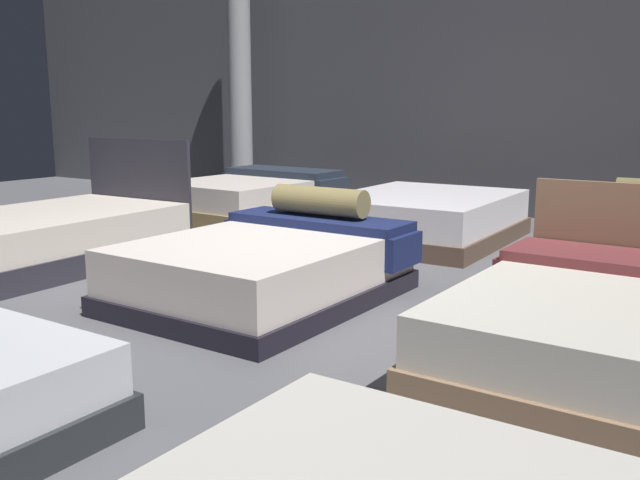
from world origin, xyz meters
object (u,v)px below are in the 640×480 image
(bed_5, at_px, (612,327))
(support_pillar, at_px, (240,80))
(bed_3, at_px, (55,236))
(bed_4, at_px, (267,266))
(bed_7, at_px, (424,218))
(bed_6, at_px, (252,198))

(bed_5, distance_m, support_pillar, 7.53)
(bed_3, distance_m, bed_4, 2.29)
(bed_7, bearing_deg, bed_3, -130.60)
(bed_3, bearing_deg, bed_5, -1.54)
(bed_3, distance_m, bed_7, 3.56)
(bed_4, distance_m, bed_6, 3.59)
(bed_4, xyz_separation_m, bed_7, (-0.03, 2.65, -0.00))
(bed_6, height_order, bed_7, bed_6)
(bed_4, distance_m, bed_5, 2.31)
(bed_4, height_order, bed_5, bed_5)
(support_pillar, bearing_deg, bed_6, -46.61)
(bed_6, distance_m, bed_7, 2.32)
(bed_3, relative_size, bed_4, 1.11)
(bed_4, relative_size, bed_6, 0.94)
(bed_5, distance_m, bed_7, 3.60)
(bed_3, distance_m, support_pillar, 4.73)
(bed_3, relative_size, bed_6, 1.04)
(bed_3, height_order, support_pillar, support_pillar)
(bed_3, distance_m, bed_5, 4.60)
(support_pillar, bearing_deg, bed_3, -71.57)
(bed_4, relative_size, support_pillar, 0.55)
(bed_6, bearing_deg, bed_7, 0.91)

